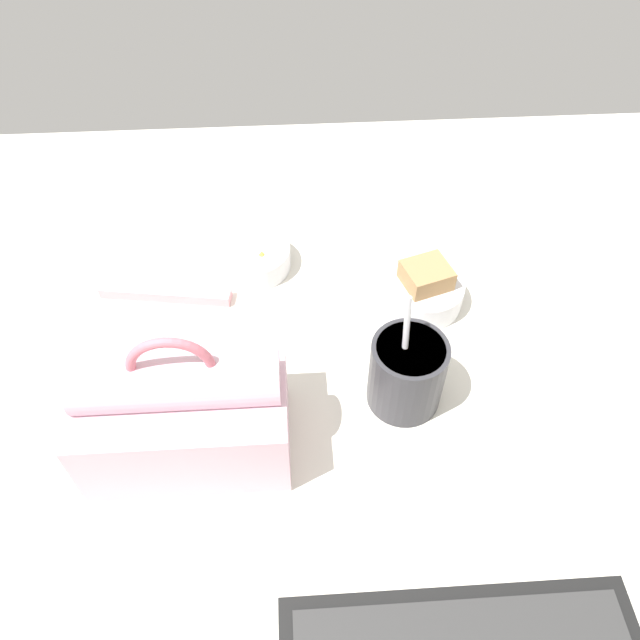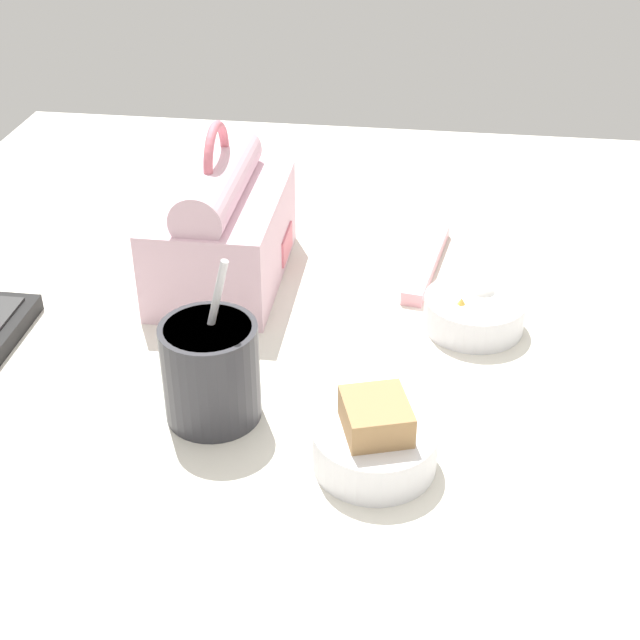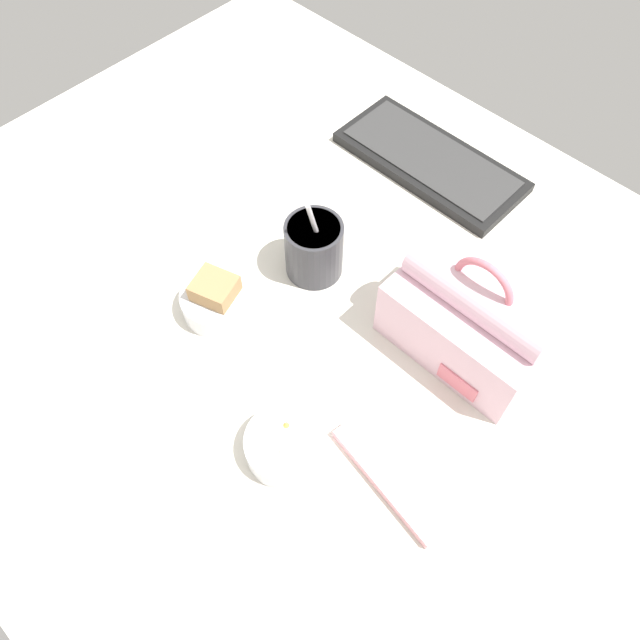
{
  "view_description": "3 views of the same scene",
  "coord_description": "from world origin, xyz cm",
  "px_view_note": "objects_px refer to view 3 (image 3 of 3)",
  "views": [
    {
      "loc": [
        6.83,
        47.42,
        65.36
      ],
      "look_at": [
        3.73,
        -2.86,
        7.0
      ],
      "focal_mm": 35.0,
      "sensor_mm": 36.0,
      "label": 1
    },
    {
      "loc": [
        -68.65,
        -12.78,
        53.93
      ],
      "look_at": [
        3.73,
        -2.86,
        7.0
      ],
      "focal_mm": 50.0,
      "sensor_mm": 36.0,
      "label": 2
    },
    {
      "loc": [
        35.73,
        -36.11,
        79.74
      ],
      "look_at": [
        3.73,
        -2.86,
        7.0
      ],
      "focal_mm": 35.0,
      "sensor_mm": 36.0,
      "label": 3
    }
  ],
  "objects_px": {
    "bento_bowl_snacks": "(286,444)",
    "chopstick_case": "(384,482)",
    "soup_cup": "(314,248)",
    "lunch_bag": "(470,320)",
    "bento_bowl_sandwich": "(217,299)",
    "keyboard": "(430,161)"
  },
  "relations": [
    {
      "from": "keyboard",
      "to": "chopstick_case",
      "type": "distance_m",
      "value": 0.58
    },
    {
      "from": "lunch_bag",
      "to": "chopstick_case",
      "type": "distance_m",
      "value": 0.25
    },
    {
      "from": "lunch_bag",
      "to": "bento_bowl_sandwich",
      "type": "distance_m",
      "value": 0.36
    },
    {
      "from": "keyboard",
      "to": "chopstick_case",
      "type": "height_order",
      "value": "keyboard"
    },
    {
      "from": "soup_cup",
      "to": "chopstick_case",
      "type": "bearing_deg",
      "value": -31.43
    },
    {
      "from": "lunch_bag",
      "to": "bento_bowl_snacks",
      "type": "bearing_deg",
      "value": -103.29
    },
    {
      "from": "keyboard",
      "to": "bento_bowl_sandwich",
      "type": "bearing_deg",
      "value": -94.79
    },
    {
      "from": "lunch_bag",
      "to": "chopstick_case",
      "type": "bearing_deg",
      "value": -76.96
    },
    {
      "from": "keyboard",
      "to": "bento_bowl_snacks",
      "type": "distance_m",
      "value": 0.57
    },
    {
      "from": "keyboard",
      "to": "soup_cup",
      "type": "xyz_separation_m",
      "value": [
        0.01,
        -0.3,
        0.04
      ]
    },
    {
      "from": "lunch_bag",
      "to": "bento_bowl_snacks",
      "type": "relative_size",
      "value": 2.07
    },
    {
      "from": "lunch_bag",
      "to": "bento_bowl_sandwich",
      "type": "xyz_separation_m",
      "value": [
        -0.3,
        -0.2,
        -0.04
      ]
    },
    {
      "from": "lunch_bag",
      "to": "bento_bowl_sandwich",
      "type": "bearing_deg",
      "value": -146.11
    },
    {
      "from": "soup_cup",
      "to": "chopstick_case",
      "type": "relative_size",
      "value": 0.88
    },
    {
      "from": "lunch_bag",
      "to": "bento_bowl_sandwich",
      "type": "height_order",
      "value": "lunch_bag"
    },
    {
      "from": "lunch_bag",
      "to": "bento_bowl_snacks",
      "type": "height_order",
      "value": "lunch_bag"
    },
    {
      "from": "lunch_bag",
      "to": "keyboard",
      "type": "bearing_deg",
      "value": 135.57
    },
    {
      "from": "chopstick_case",
      "to": "soup_cup",
      "type": "bearing_deg",
      "value": 148.57
    },
    {
      "from": "bento_bowl_snacks",
      "to": "chopstick_case",
      "type": "xyz_separation_m",
      "value": [
        0.12,
        0.05,
        -0.01
      ]
    },
    {
      "from": "bento_bowl_snacks",
      "to": "chopstick_case",
      "type": "relative_size",
      "value": 0.58
    },
    {
      "from": "soup_cup",
      "to": "bento_bowl_snacks",
      "type": "xyz_separation_m",
      "value": [
        0.18,
        -0.24,
        -0.03
      ]
    },
    {
      "from": "bento_bowl_sandwich",
      "to": "bento_bowl_snacks",
      "type": "xyz_separation_m",
      "value": [
        0.23,
        -0.09,
        -0.01
      ]
    }
  ]
}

